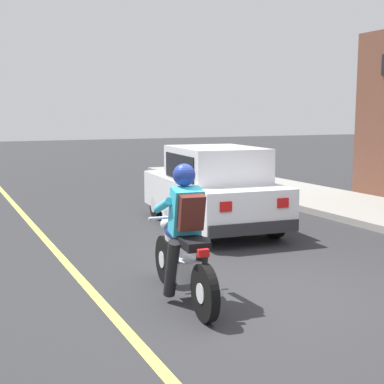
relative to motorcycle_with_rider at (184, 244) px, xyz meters
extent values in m
plane|color=#2B2B2D|center=(0.90, -0.32, -0.68)|extent=(80.00, 80.00, 0.00)
cube|color=#D1C64C|center=(-0.90, 2.68, -0.67)|extent=(0.12, 19.80, 0.01)
cylinder|color=black|center=(0.07, 0.72, -0.37)|extent=(0.16, 0.63, 0.62)
cylinder|color=silver|center=(0.07, 0.72, -0.37)|extent=(0.14, 0.23, 0.22)
cylinder|color=black|center=(-0.07, -0.68, -0.37)|extent=(0.16, 0.63, 0.62)
cylinder|color=silver|center=(-0.07, -0.68, -0.37)|extent=(0.14, 0.23, 0.22)
cube|color=silver|center=(0.00, -0.03, -0.29)|extent=(0.32, 0.43, 0.24)
ellipsoid|color=#1E3899|center=(0.02, 0.22, 0.12)|extent=(0.35, 0.55, 0.24)
cube|color=black|center=(-0.03, -0.26, 0.08)|extent=(0.31, 0.58, 0.10)
cylinder|color=silver|center=(0.06, 0.62, -0.05)|extent=(0.10, 0.33, 0.68)
cylinder|color=silver|center=(0.05, 0.50, 0.23)|extent=(0.56, 0.09, 0.04)
sphere|color=silver|center=(0.06, 0.67, 0.11)|extent=(0.16, 0.16, 0.16)
cylinder|color=silver|center=(0.12, -0.44, -0.39)|extent=(0.13, 0.56, 0.08)
cube|color=red|center=(-0.06, -0.63, 0.05)|extent=(0.13, 0.07, 0.08)
cylinder|color=black|center=(-0.19, -0.08, -0.25)|extent=(0.17, 0.36, 0.71)
cylinder|color=black|center=(0.17, -0.12, -0.25)|extent=(0.17, 0.36, 0.71)
cube|color=#33B2D1|center=(-0.01, -0.08, 0.40)|extent=(0.37, 0.36, 0.57)
cylinder|color=#33B2D1|center=(-0.19, 0.18, 0.44)|extent=(0.14, 0.53, 0.26)
cylinder|color=#33B2D1|center=(0.21, 0.14, 0.44)|extent=(0.14, 0.53, 0.26)
sphere|color=navy|center=(0.00, -0.02, 0.81)|extent=(0.26, 0.26, 0.26)
cube|color=#4C1E19|center=(-0.03, -0.24, 0.42)|extent=(0.30, 0.27, 0.42)
cylinder|color=black|center=(1.59, 4.77, -0.38)|extent=(0.24, 0.61, 0.60)
cylinder|color=silver|center=(1.59, 4.77, -0.38)|extent=(0.23, 0.35, 0.33)
cylinder|color=black|center=(3.02, 4.64, -0.38)|extent=(0.24, 0.61, 0.60)
cylinder|color=silver|center=(3.02, 4.64, -0.38)|extent=(0.23, 0.35, 0.33)
cylinder|color=black|center=(1.36, 2.38, -0.38)|extent=(0.24, 0.61, 0.60)
cylinder|color=silver|center=(1.36, 2.38, -0.38)|extent=(0.23, 0.35, 0.33)
cylinder|color=black|center=(2.79, 2.25, -0.38)|extent=(0.24, 0.61, 0.60)
cylinder|color=silver|center=(2.79, 2.25, -0.38)|extent=(0.23, 0.35, 0.33)
cube|color=silver|center=(2.19, 3.51, -0.08)|extent=(1.98, 3.84, 0.70)
cube|color=silver|center=(2.17, 3.26, 0.56)|extent=(1.61, 2.03, 0.66)
cube|color=black|center=(2.25, 4.13, 0.51)|extent=(1.35, 0.47, 0.51)
cube|color=black|center=(1.44, 3.33, 0.54)|extent=(0.17, 1.52, 0.46)
cube|color=black|center=(2.89, 3.19, 0.54)|extent=(0.17, 1.52, 0.46)
cube|color=silver|center=(1.86, 5.41, 0.04)|extent=(0.24, 0.06, 0.14)
cube|color=red|center=(1.51, 1.71, 0.06)|extent=(0.20, 0.06, 0.16)
cube|color=silver|center=(2.87, 5.31, 0.04)|extent=(0.24, 0.06, 0.14)
cube|color=red|center=(2.52, 1.61, 0.06)|extent=(0.20, 0.06, 0.16)
cube|color=#28282B|center=(2.36, 5.33, -0.33)|extent=(1.61, 0.27, 0.20)
cube|color=#28282B|center=(2.02, 1.69, -0.33)|extent=(1.61, 0.27, 0.20)
camera|label=1|loc=(-2.53, -5.49, 1.50)|focal=50.00mm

